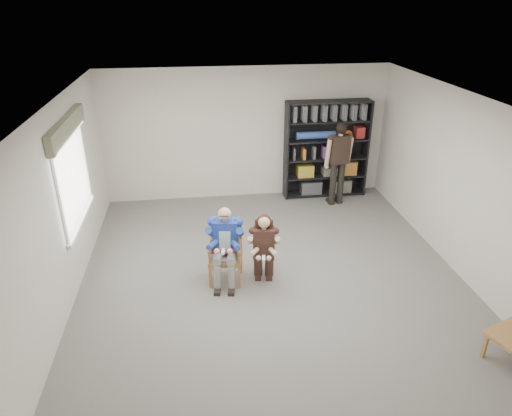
{
  "coord_description": "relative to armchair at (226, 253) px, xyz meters",
  "views": [
    {
      "loc": [
        -1.09,
        -5.82,
        4.16
      ],
      "look_at": [
        -0.2,
        0.6,
        1.05
      ],
      "focal_mm": 32.0,
      "sensor_mm": 36.0,
      "label": 1
    }
  ],
  "objects": [
    {
      "name": "standing_man",
      "position": [
        2.55,
        2.54,
        0.4
      ],
      "size": [
        0.59,
        0.39,
        1.77
      ],
      "primitive_type": null,
      "rotation": [
        0.0,
        0.0,
        0.17
      ],
      "color": "black",
      "rests_on": "floor"
    },
    {
      "name": "seated_man",
      "position": [
        0.0,
        0.0,
        0.14
      ],
      "size": [
        0.65,
        0.83,
        1.25
      ],
      "primitive_type": null,
      "rotation": [
        0.0,
        0.0,
        -0.16
      ],
      "color": "#285599",
      "rests_on": "floor"
    },
    {
      "name": "bookshelf",
      "position": [
        2.43,
        3.05,
        0.57
      ],
      "size": [
        1.8,
        0.38,
        2.1
      ],
      "primitive_type": null,
      "color": "black",
      "rests_on": "floor"
    },
    {
      "name": "window_left",
      "position": [
        -2.22,
        0.77,
        1.15
      ],
      "size": [
        0.16,
        2.0,
        1.75
      ],
      "primitive_type": null,
      "color": "white",
      "rests_on": "room_shell"
    },
    {
      "name": "armchair",
      "position": [
        0.0,
        0.0,
        0.0
      ],
      "size": [
        0.64,
        0.62,
        0.96
      ],
      "primitive_type": null,
      "rotation": [
        0.0,
        0.0,
        -0.16
      ],
      "color": "brown",
      "rests_on": "floor"
    },
    {
      "name": "room_shell",
      "position": [
        0.73,
        -0.23,
        0.92
      ],
      "size": [
        6.0,
        7.0,
        2.8
      ],
      "primitive_type": null,
      "color": "silver",
      "rests_on": "ground"
    },
    {
      "name": "kneeling_woman",
      "position": [
        0.58,
        -0.12,
        0.09
      ],
      "size": [
        0.6,
        0.84,
        1.14
      ],
      "primitive_type": null,
      "rotation": [
        0.0,
        0.0,
        -0.16
      ],
      "color": "#35231C",
      "rests_on": "floor"
    },
    {
      "name": "floor",
      "position": [
        0.73,
        -0.23,
        -0.48
      ],
      "size": [
        6.0,
        7.0,
        0.01
      ],
      "primitive_type": "cube",
      "color": "slate",
      "rests_on": "ground"
    }
  ]
}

